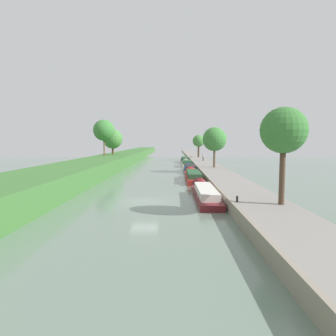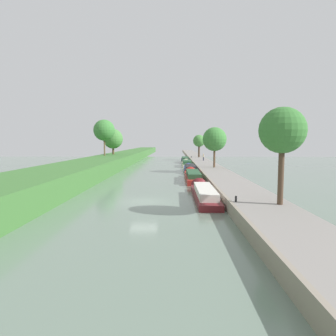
% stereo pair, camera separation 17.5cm
% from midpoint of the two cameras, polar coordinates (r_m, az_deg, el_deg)
% --- Properties ---
extents(ground_plane, '(160.00, 160.00, 0.00)m').
position_cam_midpoint_polar(ground_plane, '(27.63, -4.54, -6.52)').
color(ground_plane, slate).
extents(left_grassy_bank, '(7.99, 260.00, 2.36)m').
position_cam_midpoint_polar(left_grassy_bank, '(30.67, -25.99, -3.62)').
color(left_grassy_bank, '#3D7033').
rests_on(left_grassy_bank, ground_plane).
extents(right_towpath, '(4.45, 260.00, 0.99)m').
position_cam_midpoint_polar(right_towpath, '(28.20, 15.06, -5.42)').
color(right_towpath, gray).
rests_on(right_towpath, ground_plane).
extents(stone_quay, '(0.25, 260.00, 1.04)m').
position_cam_midpoint_polar(stone_quay, '(27.74, 10.33, -5.45)').
color(stone_quay, gray).
rests_on(stone_quay, ground_plane).
extents(narrowboat_maroon, '(2.00, 12.38, 1.90)m').
position_cam_midpoint_polar(narrowboat_maroon, '(29.82, 7.07, -4.73)').
color(narrowboat_maroon, maroon).
rests_on(narrowboat_maroon, ground_plane).
extents(narrowboat_red, '(2.12, 12.66, 2.01)m').
position_cam_midpoint_polar(narrowboat_red, '(43.31, 4.91, -1.52)').
color(narrowboat_red, maroon).
rests_on(narrowboat_red, ground_plane).
extents(narrowboat_blue, '(1.94, 10.43, 1.95)m').
position_cam_midpoint_polar(narrowboat_blue, '(55.03, 4.29, -0.12)').
color(narrowboat_blue, '#283D93').
rests_on(narrowboat_blue, ground_plane).
extents(narrowboat_cream, '(2.18, 10.72, 2.10)m').
position_cam_midpoint_polar(narrowboat_cream, '(66.70, 3.72, 0.83)').
color(narrowboat_cream, beige).
rests_on(narrowboat_cream, ground_plane).
extents(narrowboat_navy, '(1.91, 11.42, 2.02)m').
position_cam_midpoint_polar(narrowboat_navy, '(78.39, 3.39, 1.53)').
color(narrowboat_navy, '#141E42').
rests_on(narrowboat_navy, ground_plane).
extents(tree_rightbank_near, '(3.33, 3.33, 7.06)m').
position_cam_midpoint_polar(tree_rightbank_near, '(22.87, 21.42, 6.64)').
color(tree_rightbank_near, '#4C3828').
rests_on(tree_rightbank_near, right_towpath).
extents(tree_rightbank_midnear, '(4.20, 4.20, 7.07)m').
position_cam_midpoint_polar(tree_rightbank_midnear, '(52.74, 9.07, 5.50)').
color(tree_rightbank_midnear, brown).
rests_on(tree_rightbank_midnear, right_towpath).
extents(tree_rightbank_midfar, '(3.48, 3.48, 6.48)m').
position_cam_midpoint_polar(tree_rightbank_midfar, '(86.73, 6.07, 5.20)').
color(tree_rightbank_midfar, '#4C3828').
rests_on(tree_rightbank_midfar, right_towpath).
extents(tree_leftbank_downstream, '(4.70, 4.70, 8.02)m').
position_cam_midpoint_polar(tree_leftbank_downstream, '(67.43, -12.14, 7.13)').
color(tree_leftbank_downstream, brown).
rests_on(tree_leftbank_downstream, left_grassy_bank).
extents(tree_leftbank_upstream, '(4.85, 4.85, 6.26)m').
position_cam_midpoint_polar(tree_leftbank_upstream, '(74.41, -10.50, 5.56)').
color(tree_leftbank_upstream, brown).
rests_on(tree_leftbank_upstream, left_grassy_bank).
extents(person_walking, '(0.34, 0.34, 1.66)m').
position_cam_midpoint_polar(person_walking, '(71.03, 6.93, 2.14)').
color(person_walking, '#282D42').
rests_on(person_walking, right_towpath).
extents(mooring_bollard_near, '(0.16, 0.16, 0.45)m').
position_cam_midpoint_polar(mooring_bollard_near, '(23.23, 13.18, -5.83)').
color(mooring_bollard_near, black).
rests_on(mooring_bollard_near, right_towpath).
extents(mooring_bollard_far, '(0.16, 0.16, 0.45)m').
position_cam_midpoint_polar(mooring_bollard_far, '(83.28, 4.56, 2.16)').
color(mooring_bollard_far, black).
rests_on(mooring_bollard_far, right_towpath).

